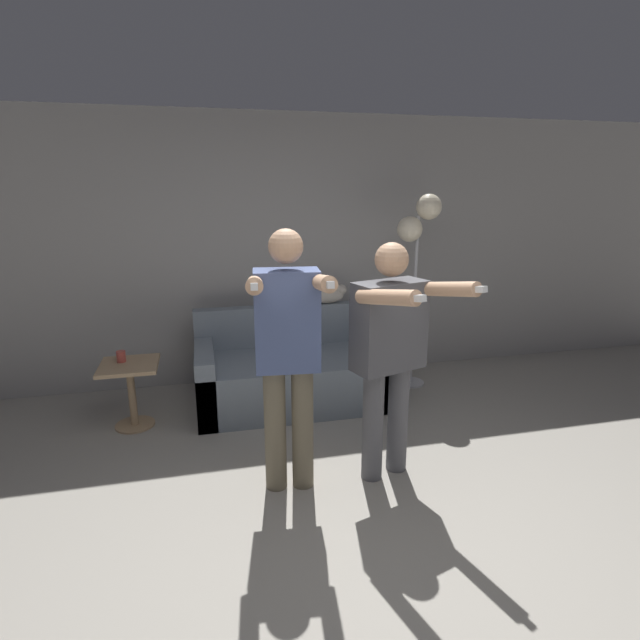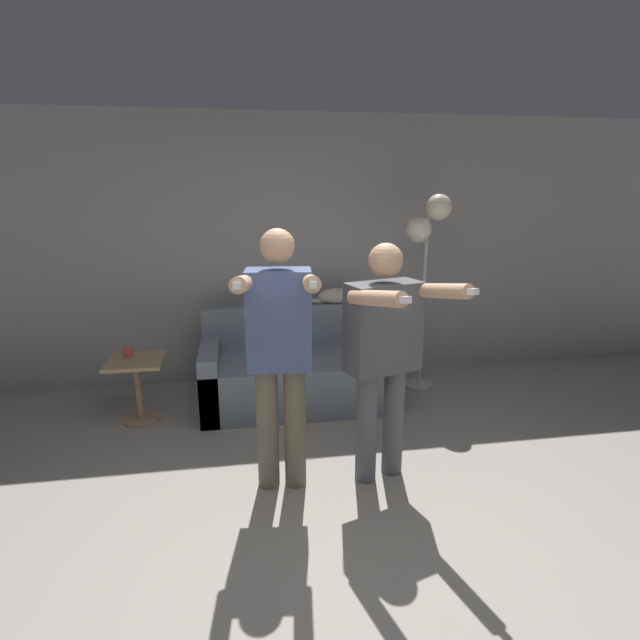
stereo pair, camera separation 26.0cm
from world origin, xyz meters
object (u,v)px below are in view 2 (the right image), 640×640
person_right (384,347)px  couch (297,372)px  side_table (137,377)px  person_left (279,347)px  cat (337,295)px  cup (129,352)px  floor_lamp (428,232)px

person_right → couch: bearing=89.4°
couch → side_table: couch is taller
person_left → side_table: (-1.10, 1.16, -0.58)m
couch → person_left: size_ratio=1.01×
person_right → side_table: bearing=129.4°
person_left → cat: 1.83m
person_left → cup: (-1.17, 1.23, -0.38)m
person_right → floor_lamp: size_ratio=0.86×
cup → person_right: bearing=-33.7°
person_left → cat: size_ratio=3.73×
person_left → side_table: size_ratio=3.10×
side_table → cup: size_ratio=6.03×
floor_lamp → side_table: bearing=-172.9°
cat → floor_lamp: 1.03m
person_left → couch: bearing=85.1°
cat → floor_lamp: (0.81, -0.21, 0.61)m
person_left → cup: size_ratio=18.70×
cup → person_left: bearing=-46.5°
floor_lamp → cup: bearing=-174.5°
couch → person_left: person_left is taller
couch → floor_lamp: (1.24, 0.14, 1.24)m
couch → floor_lamp: floor_lamp is taller
cat → couch: bearing=-141.2°
side_table → floor_lamp: bearing=7.1°
floor_lamp → cup: 2.83m
side_table → cup: cup is taller
person_left → person_right: person_left is taller
cat → cup: bearing=-165.9°
person_right → floor_lamp: (0.83, 1.48, 0.58)m
person_right → cat: bearing=71.9°
couch → person_left: (-0.26, -1.35, 0.70)m
side_table → cat: bearing=16.5°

